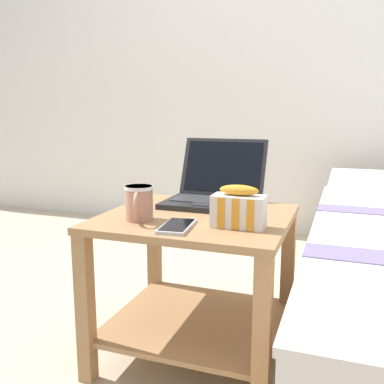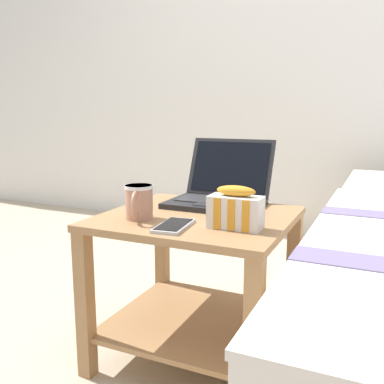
% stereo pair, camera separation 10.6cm
% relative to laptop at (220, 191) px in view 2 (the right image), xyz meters
% --- Properties ---
extents(ground_plane, '(8.00, 8.00, 0.00)m').
position_rel_laptop_xyz_m(ground_plane, '(-0.01, -0.18, -0.52)').
color(ground_plane, tan).
extents(back_wall, '(8.00, 0.05, 2.50)m').
position_rel_laptop_xyz_m(back_wall, '(-0.01, 1.44, 0.73)').
color(back_wall, silver).
rests_on(back_wall, ground_plane).
extents(bedside_table, '(0.57, 0.54, 0.48)m').
position_rel_laptop_xyz_m(bedside_table, '(-0.01, -0.18, -0.22)').
color(bedside_table, '#997047').
rests_on(bedside_table, ground_plane).
extents(laptop, '(0.31, 0.31, 0.22)m').
position_rel_laptop_xyz_m(laptop, '(0.00, 0.00, 0.00)').
color(laptop, black).
rests_on(laptop, bedside_table).
extents(mug_front_left, '(0.09, 0.13, 0.10)m').
position_rel_laptop_xyz_m(mug_front_left, '(-0.14, -0.30, 0.01)').
color(mug_front_left, tan).
rests_on(mug_front_left, bedside_table).
extents(snack_bag, '(0.15, 0.08, 0.12)m').
position_rel_laptop_xyz_m(snack_bag, '(0.15, -0.28, 0.01)').
color(snack_bag, silver).
rests_on(snack_bag, bedside_table).
extents(cell_phone, '(0.09, 0.16, 0.01)m').
position_rel_laptop_xyz_m(cell_phone, '(-0.00, -0.35, -0.04)').
color(cell_phone, '#B7BABC').
rests_on(cell_phone, bedside_table).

